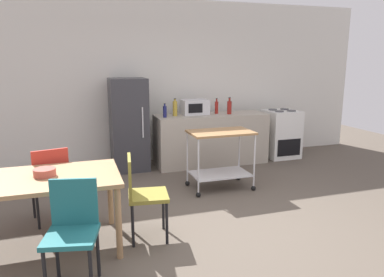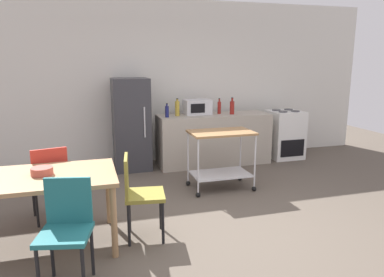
{
  "view_description": "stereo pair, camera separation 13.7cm",
  "coord_description": "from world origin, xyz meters",
  "views": [
    {
      "loc": [
        -1.41,
        -3.36,
        1.83
      ],
      "look_at": [
        0.08,
        1.2,
        0.8
      ],
      "focal_mm": 33.91,
      "sensor_mm": 36.0,
      "label": 1
    },
    {
      "loc": [
        -1.28,
        -3.4,
        1.83
      ],
      "look_at": [
        0.08,
        1.2,
        0.8
      ],
      "focal_mm": 33.91,
      "sensor_mm": 36.0,
      "label": 2
    }
  ],
  "objects": [
    {
      "name": "microwave",
      "position": [
        0.62,
        2.69,
        1.03
      ],
      "size": [
        0.46,
        0.35,
        0.26
      ],
      "color": "silver",
      "rests_on": "kitchen_counter"
    },
    {
      "name": "kitchen_cart",
      "position": [
        0.55,
        1.32,
        0.57
      ],
      "size": [
        0.91,
        0.57,
        0.85
      ],
      "color": "olive",
      "rests_on": "ground_plane"
    },
    {
      "name": "chair_teal",
      "position": [
        -1.49,
        -0.49,
        0.52
      ],
      "size": [
        0.48,
        0.48,
        0.89
      ],
      "rotation": [
        0.0,
        0.0,
        -0.22
      ],
      "color": "#1E666B",
      "rests_on": "ground_plane"
    },
    {
      "name": "ground_plane",
      "position": [
        0.0,
        0.0,
        0.0
      ],
      "size": [
        12.0,
        12.0,
        0.0
      ],
      "primitive_type": "plane",
      "color": "brown"
    },
    {
      "name": "kitchen_counter",
      "position": [
        0.9,
        2.6,
        0.45
      ],
      "size": [
        2.0,
        0.64,
        0.9
      ],
      "primitive_type": "cube",
      "color": "#A89E8E",
      "rests_on": "ground_plane"
    },
    {
      "name": "bottle_olive_oil",
      "position": [
        0.23,
        2.61,
        1.03
      ],
      "size": [
        0.08,
        0.08,
        0.3
      ],
      "color": "gold",
      "rests_on": "kitchen_counter"
    },
    {
      "name": "dining_table",
      "position": [
        -1.78,
        0.21,
        0.67
      ],
      "size": [
        1.5,
        0.9,
        0.75
      ],
      "color": "#A37A51",
      "rests_on": "ground_plane"
    },
    {
      "name": "bottle_wine",
      "position": [
        1.02,
        2.65,
        1.02
      ],
      "size": [
        0.06,
        0.06,
        0.28
      ],
      "color": "maroon",
      "rests_on": "kitchen_counter"
    },
    {
      "name": "back_wall",
      "position": [
        0.0,
        3.2,
        1.45
      ],
      "size": [
        8.4,
        0.12,
        2.9
      ],
      "primitive_type": "cube",
      "color": "silver",
      "rests_on": "ground_plane"
    },
    {
      "name": "chair_red",
      "position": [
        -1.72,
        0.85,
        0.52
      ],
      "size": [
        0.48,
        0.48,
        0.89
      ],
      "rotation": [
        0.0,
        0.0,
        3.36
      ],
      "color": "#B72D23",
      "rests_on": "ground_plane"
    },
    {
      "name": "refrigerator",
      "position": [
        -0.55,
        2.7,
        0.78
      ],
      "size": [
        0.6,
        0.63,
        1.55
      ],
      "color": "#333338",
      "rests_on": "ground_plane"
    },
    {
      "name": "chair_olive",
      "position": [
        -0.81,
        0.15,
        0.52
      ],
      "size": [
        0.45,
        0.45,
        0.89
      ],
      "rotation": [
        0.0,
        0.0,
        1.44
      ],
      "color": "olive",
      "rests_on": "ground_plane"
    },
    {
      "name": "fruit_bowl",
      "position": [
        -1.72,
        0.23,
        0.79
      ],
      "size": [
        0.21,
        0.21,
        0.07
      ],
      "primitive_type": "cylinder",
      "color": "#B24C3F",
      "rests_on": "dining_table"
    },
    {
      "name": "bottle_sparkling_water",
      "position": [
        0.03,
        2.51,
        1.0
      ],
      "size": [
        0.06,
        0.06,
        0.24
      ],
      "color": "navy",
      "rests_on": "kitchen_counter"
    },
    {
      "name": "stove_oven",
      "position": [
        2.35,
        2.62,
        0.45
      ],
      "size": [
        0.6,
        0.61,
        0.92
      ],
      "color": "white",
      "rests_on": "ground_plane"
    },
    {
      "name": "bottle_vinegar",
      "position": [
        1.21,
        2.53,
        1.02
      ],
      "size": [
        0.08,
        0.08,
        0.3
      ],
      "color": "maroon",
      "rests_on": "kitchen_counter"
    }
  ]
}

